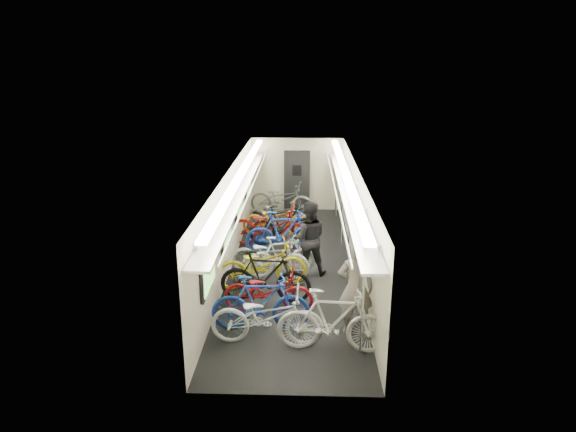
# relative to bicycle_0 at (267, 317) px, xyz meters

# --- Properties ---
(train_car_shell) EXTENTS (10.00, 10.00, 10.00)m
(train_car_shell) POSITION_rel_bicycle_0_xyz_m (0.01, 4.24, 1.13)
(train_car_shell) COLOR black
(train_car_shell) RESTS_ON ground
(bicycle_0) EXTENTS (2.01, 0.75, 1.05)m
(bicycle_0) POSITION_rel_bicycle_0_xyz_m (0.00, 0.00, 0.00)
(bicycle_0) COLOR silver
(bicycle_0) RESTS_ON ground
(bicycle_1) EXTENTS (1.86, 0.62, 1.10)m
(bicycle_1) POSITION_rel_bicycle_0_xyz_m (-0.15, 0.47, 0.03)
(bicycle_1) COLOR #193798
(bicycle_1) RESTS_ON ground
(bicycle_2) EXTENTS (1.82, 0.74, 0.94)m
(bicycle_2) POSITION_rel_bicycle_0_xyz_m (-0.06, 1.17, -0.06)
(bicycle_2) COLOR maroon
(bicycle_2) RESTS_ON ground
(bicycle_3) EXTENTS (1.94, 0.70, 1.14)m
(bicycle_3) POSITION_rel_bicycle_0_xyz_m (-0.15, 1.62, 0.05)
(bicycle_3) COLOR black
(bicycle_3) RESTS_ON ground
(bicycle_4) EXTENTS (2.10, 1.11, 1.05)m
(bicycle_4) POSITION_rel_bicycle_0_xyz_m (-0.29, 2.36, -0.00)
(bicycle_4) COLOR gold
(bicycle_4) RESTS_ON ground
(bicycle_5) EXTENTS (1.69, 0.92, 0.98)m
(bicycle_5) POSITION_rel_bicycle_0_xyz_m (0.12, 3.01, -0.04)
(bicycle_5) COLOR white
(bicycle_5) RESTS_ON ground
(bicycle_6) EXTENTS (2.00, 1.13, 1.00)m
(bicycle_6) POSITION_rel_bicycle_0_xyz_m (-0.14, 2.95, -0.03)
(bicycle_6) COLOR #BCBBC0
(bicycle_6) RESTS_ON ground
(bicycle_7) EXTENTS (2.00, 0.78, 1.17)m
(bicycle_7) POSITION_rel_bicycle_0_xyz_m (0.09, 4.36, 0.06)
(bicycle_7) COLOR navy
(bicycle_7) RESTS_ON ground
(bicycle_8) EXTENTS (2.27, 1.13, 1.14)m
(bicycle_8) POSITION_rel_bicycle_0_xyz_m (-0.29, 4.90, 0.05)
(bicycle_8) COLOR maroon
(bicycle_8) RESTS_ON ground
(bicycle_9) EXTENTS (1.92, 0.94, 1.11)m
(bicycle_9) POSITION_rel_bicycle_0_xyz_m (0.07, 5.15, 0.03)
(bicycle_9) COLOR black
(bicycle_9) RESTS_ON ground
(bicycle_10) EXTENTS (1.90, 0.74, 0.98)m
(bicycle_10) POSITION_rel_bicycle_0_xyz_m (-0.19, 5.80, -0.03)
(bicycle_10) COLOR orange
(bicycle_10) RESTS_ON ground
(bicycle_11) EXTENTS (1.98, 0.69, 1.17)m
(bicycle_11) POSITION_rel_bicycle_0_xyz_m (1.15, -0.23, 0.06)
(bicycle_11) COLOR silver
(bicycle_11) RESTS_ON ground
(bicycle_12) EXTENTS (1.94, 1.11, 0.97)m
(bicycle_12) POSITION_rel_bicycle_0_xyz_m (-0.15, 6.34, -0.04)
(bicycle_12) COLOR slate
(bicycle_12) RESTS_ON ground
(bicycle_14) EXTENTS (2.19, 1.18, 1.09)m
(bicycle_14) POSITION_rel_bicycle_0_xyz_m (-0.11, 7.82, 0.02)
(bicycle_14) COLOR #5E5F63
(bicycle_14) RESTS_ON ground
(passenger_near) EXTENTS (0.69, 0.48, 1.81)m
(passenger_near) POSITION_rel_bicycle_0_xyz_m (1.57, 0.41, 0.38)
(passenger_near) COLOR gray
(passenger_near) RESTS_ON ground
(passenger_mid) EXTENTS (0.88, 0.70, 1.76)m
(passenger_mid) POSITION_rel_bicycle_0_xyz_m (0.74, 3.13, 0.36)
(passenger_mid) COLOR black
(passenger_mid) RESTS_ON ground
(backpack) EXTENTS (0.26, 0.14, 0.38)m
(backpack) POSITION_rel_bicycle_0_xyz_m (2.00, 0.65, 0.76)
(backpack) COLOR #A21610
(backpack) RESTS_ON passenger_near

